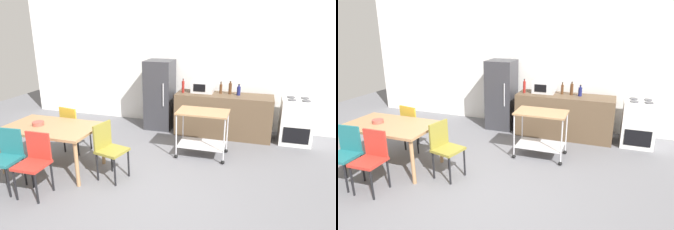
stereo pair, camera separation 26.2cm
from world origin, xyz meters
The scene contains 17 objects.
ground_plane centered at (0.00, 0.00, 0.00)m, with size 12.00×12.00×0.00m, color slate.
back_wall centered at (0.00, 3.20, 1.45)m, with size 8.40×0.12×2.90m, color white.
kitchen_counter centered at (0.90, 2.60, 0.45)m, with size 2.00×0.64×0.90m, color brown.
dining_table centered at (-1.58, 0.23, 0.67)m, with size 1.50×0.90×0.75m.
chair_mustard centered at (-1.64, 0.91, 0.52)m, with size 0.46×0.46×0.89m.
chair_red centered at (-1.33, -0.49, 0.52)m, with size 0.41×0.41×0.89m.
chair_olive centered at (-0.55, 0.21, 0.52)m, with size 0.48×0.48×0.89m.
chair_teal centered at (-1.83, -0.48, 0.52)m, with size 0.43×0.43×0.89m.
stove_oven centered at (2.35, 2.62, 0.45)m, with size 0.60×0.61×0.92m.
refrigerator centered at (-0.55, 2.70, 0.78)m, with size 0.60×0.63×1.55m.
kitchen_cart centered at (0.67, 1.44, 0.57)m, with size 0.91×0.57×0.85m.
bottle_sesame_oil centered at (0.03, 2.54, 1.03)m, with size 0.06×0.06×0.30m.
microwave centered at (0.43, 2.68, 1.03)m, with size 0.46×0.35×0.26m.
bottle_sparkling_water centered at (0.81, 2.70, 1.00)m, with size 0.06×0.06×0.25m.
bottle_soda centered at (1.01, 2.70, 1.02)m, with size 0.07×0.07×0.28m.
bottle_wine centered at (1.19, 2.64, 1.00)m, with size 0.08×0.08×0.23m.
fruit_bowl centered at (-1.80, 0.20, 0.78)m, with size 0.18×0.18×0.06m, color #B24C3F.
Camera 1 is at (1.56, -3.60, 2.37)m, focal length 32.16 mm.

